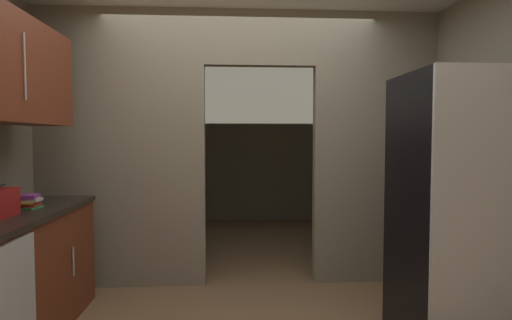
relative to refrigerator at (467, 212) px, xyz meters
The scene contains 5 objects.
kitchen_partition 2.06m from the refrigerator, 138.81° to the left, with size 3.75×0.12×2.57m.
adjoining_room_shell 3.75m from the refrigerator, 113.00° to the left, with size 3.75×3.11×2.57m.
refrigerator is the anchor object (origin of this frame).
lower_cabinet_run 3.06m from the refrigerator, behind, with size 0.62×1.82×0.89m.
book_stack 2.97m from the refrigerator, behind, with size 0.13×0.16×0.10m.
Camera 1 is at (-0.10, -2.69, 1.38)m, focal length 29.28 mm.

